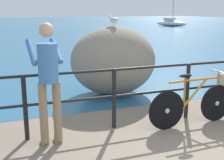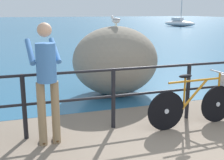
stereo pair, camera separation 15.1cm
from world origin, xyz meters
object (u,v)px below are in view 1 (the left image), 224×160
Objects in this scene: breakwater_boulder_main at (113,61)px; sailboat at (171,23)px; seagull at (114,20)px; bicycle at (200,98)px; person_at_railing at (48,79)px.

breakwater_boulder_main is 31.63m from sailboat.
sailboat is (17.45, 26.38, -1.31)m from seagull.
bicycle is 2.61m from person_at_railing.
bicycle is at bearing -95.88° from person_at_railing.
breakwater_boulder_main is 5.92× the size of seagull.
sailboat reaches higher than person_at_railing.
seagull is (-0.75, 2.29, 1.27)m from bicycle.
bicycle is 0.85× the size of breakwater_boulder_main.
person_at_railing is at bearing 119.86° from seagull.
sailboat is (17.46, 26.37, -0.37)m from breakwater_boulder_main.
sailboat reaches higher than seagull.
person_at_railing is 0.36× the size of sailboat.
breakwater_boulder_main is at bearing 6.37° from seagull.
seagull is at bearing 105.59° from bicycle.
bicycle is 2.44m from breakwater_boulder_main.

